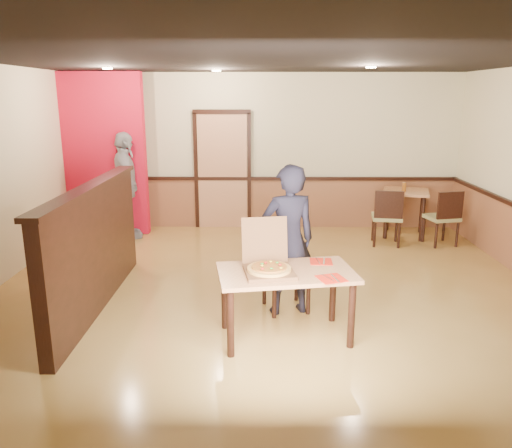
# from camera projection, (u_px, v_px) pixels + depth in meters

# --- Properties ---
(floor) EXTENTS (7.00, 7.00, 0.00)m
(floor) POSITION_uv_depth(u_px,v_px,m) (269.00, 299.00, 6.06)
(floor) COLOR #B68D46
(floor) RESTS_ON ground
(ceiling) EXTENTS (7.00, 7.00, 0.00)m
(ceiling) POSITION_uv_depth(u_px,v_px,m) (271.00, 57.00, 5.36)
(ceiling) COLOR black
(ceiling) RESTS_ON wall_back
(wall_back) EXTENTS (7.00, 0.00, 7.00)m
(wall_back) POSITION_uv_depth(u_px,v_px,m) (266.00, 152.00, 9.10)
(wall_back) COLOR beige
(wall_back) RESTS_ON floor
(wainscot_back) EXTENTS (7.00, 0.04, 0.90)m
(wainscot_back) POSITION_uv_depth(u_px,v_px,m) (266.00, 203.00, 9.30)
(wainscot_back) COLOR brown
(wainscot_back) RESTS_ON floor
(chair_rail_back) EXTENTS (7.00, 0.06, 0.06)m
(chair_rail_back) POSITION_uv_depth(u_px,v_px,m) (266.00, 179.00, 9.17)
(chair_rail_back) COLOR black
(chair_rail_back) RESTS_ON wall_back
(back_door) EXTENTS (0.90, 0.06, 2.10)m
(back_door) POSITION_uv_depth(u_px,v_px,m) (223.00, 171.00, 9.15)
(back_door) COLOR tan
(back_door) RESTS_ON wall_back
(booth_partition) EXTENTS (0.20, 3.10, 1.44)m
(booth_partition) POSITION_uv_depth(u_px,v_px,m) (95.00, 246.00, 5.70)
(booth_partition) COLOR black
(booth_partition) RESTS_ON floor
(red_accent_panel) EXTENTS (1.60, 0.20, 2.78)m
(red_accent_panel) POSITION_uv_depth(u_px,v_px,m) (99.00, 155.00, 8.64)
(red_accent_panel) COLOR red
(red_accent_panel) RESTS_ON floor
(spot_a) EXTENTS (0.14, 0.14, 0.02)m
(spot_a) POSITION_uv_depth(u_px,v_px,m) (107.00, 68.00, 7.12)
(spot_a) COLOR beige
(spot_a) RESTS_ON ceiling
(spot_b) EXTENTS (0.14, 0.14, 0.02)m
(spot_b) POSITION_uv_depth(u_px,v_px,m) (216.00, 71.00, 7.79)
(spot_b) COLOR beige
(spot_b) RESTS_ON ceiling
(spot_c) EXTENTS (0.14, 0.14, 0.02)m
(spot_c) POSITION_uv_depth(u_px,v_px,m) (371.00, 67.00, 6.80)
(spot_c) COLOR beige
(spot_c) RESTS_ON ceiling
(main_table) EXTENTS (1.45, 0.97, 0.72)m
(main_table) POSITION_uv_depth(u_px,v_px,m) (286.00, 281.00, 4.97)
(main_table) COLOR tan
(main_table) RESTS_ON floor
(diner_chair) EXTENTS (0.60, 0.60, 0.98)m
(diner_chair) POSITION_uv_depth(u_px,v_px,m) (284.00, 263.00, 5.74)
(diner_chair) COLOR olive
(diner_chair) RESTS_ON floor
(side_chair_left) EXTENTS (0.53, 0.53, 0.94)m
(side_chair_left) POSITION_uv_depth(u_px,v_px,m) (387.00, 215.00, 8.11)
(side_chair_left) COLOR olive
(side_chair_left) RESTS_ON floor
(side_chair_right) EXTENTS (0.55, 0.55, 0.93)m
(side_chair_right) POSITION_uv_depth(u_px,v_px,m) (444.00, 216.00, 8.11)
(side_chair_right) COLOR olive
(side_chair_right) RESTS_ON floor
(side_table) EXTENTS (0.93, 0.93, 0.81)m
(side_table) POSITION_uv_depth(u_px,v_px,m) (405.00, 201.00, 8.68)
(side_table) COLOR tan
(side_table) RESTS_ON floor
(diner) EXTENTS (0.71, 0.56, 1.70)m
(diner) POSITION_uv_depth(u_px,v_px,m) (288.00, 240.00, 5.51)
(diner) COLOR black
(diner) RESTS_ON floor
(passerby) EXTENTS (0.78, 1.15, 1.82)m
(passerby) POSITION_uv_depth(u_px,v_px,m) (126.00, 186.00, 8.49)
(passerby) COLOR gray
(passerby) RESTS_ON floor
(pizza_box) EXTENTS (0.55, 0.62, 0.50)m
(pizza_box) POSITION_uv_depth(u_px,v_px,m) (268.00, 266.00, 4.90)
(pizza_box) COLOR brown
(pizza_box) RESTS_ON main_table
(pizza) EXTENTS (0.49, 0.49, 0.03)m
(pizza) POSITION_uv_depth(u_px,v_px,m) (269.00, 269.00, 4.86)
(pizza) COLOR #E0A951
(pizza) RESTS_ON pizza_box
(napkin_near) EXTENTS (0.31, 0.31, 0.01)m
(napkin_near) POSITION_uv_depth(u_px,v_px,m) (331.00, 278.00, 4.73)
(napkin_near) COLOR red
(napkin_near) RESTS_ON main_table
(napkin_far) EXTENTS (0.24, 0.24, 0.01)m
(napkin_far) POSITION_uv_depth(u_px,v_px,m) (321.00, 261.00, 5.21)
(napkin_far) COLOR red
(napkin_far) RESTS_ON main_table
(condiment) EXTENTS (0.06, 0.06, 0.16)m
(condiment) POSITION_uv_depth(u_px,v_px,m) (404.00, 187.00, 8.51)
(condiment) COLOR #92551A
(condiment) RESTS_ON side_table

